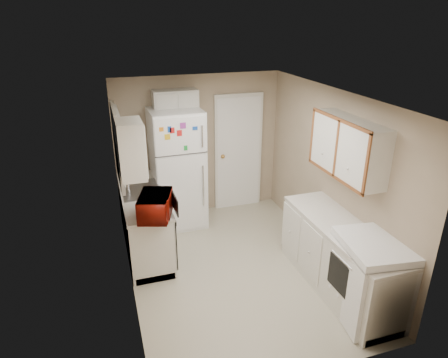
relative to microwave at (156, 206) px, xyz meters
name	(u,v)px	position (x,y,z in m)	size (l,w,h in m)	color
floor	(235,268)	(1.02, -0.14, -1.05)	(3.80, 3.80, 0.00)	beige
ceiling	(237,96)	(1.02, -0.14, 1.35)	(3.80, 3.80, 0.00)	white
wall_left	(124,204)	(-0.38, -0.14, 0.15)	(3.80, 3.80, 0.00)	tan
wall_right	(331,177)	(2.42, -0.14, 0.15)	(3.80, 3.80, 0.00)	tan
wall_back	(199,146)	(1.02, 1.76, 0.15)	(2.80, 2.80, 0.00)	tan
wall_front	(309,275)	(1.02, -2.04, 0.15)	(2.80, 2.80, 0.00)	tan
left_counter	(145,222)	(-0.08, 0.76, -0.60)	(0.60, 1.80, 0.90)	silver
dishwasher	(172,236)	(0.21, 0.16, -0.56)	(0.03, 0.58, 0.72)	black
sink	(141,192)	(-0.08, 0.91, -0.19)	(0.54, 0.74, 0.16)	gray
microwave	(156,206)	(0.00, 0.00, 0.00)	(0.31, 0.55, 0.37)	maroon
soap_bottle	(135,171)	(-0.10, 1.43, -0.05)	(0.08, 0.08, 0.17)	silver
window_blinds	(118,146)	(-0.34, 0.91, 0.55)	(0.10, 0.98, 1.08)	silver
upper_cabinet_left	(131,149)	(-0.23, 0.08, 0.75)	(0.30, 0.45, 0.70)	silver
refrigerator	(177,168)	(0.57, 1.42, -0.08)	(0.80, 0.78, 1.94)	white
cabinet_over_fridge	(175,103)	(0.62, 1.61, 0.95)	(0.70, 0.30, 0.40)	silver
interior_door	(238,153)	(1.72, 1.72, -0.03)	(0.86, 0.06, 2.08)	white
right_counter	(339,258)	(2.12, -0.94, -0.60)	(0.60, 2.00, 0.90)	silver
stove	(370,279)	(2.17, -1.49, -0.55)	(0.67, 0.83, 1.01)	white
upper_cabinet_right	(348,147)	(2.27, -0.64, 0.75)	(0.30, 1.20, 0.70)	silver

